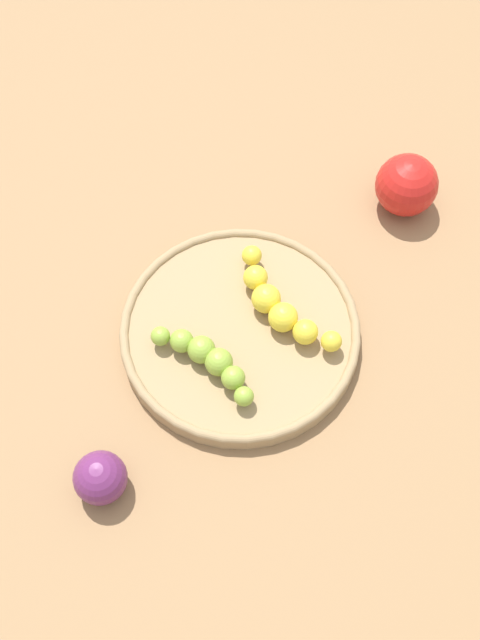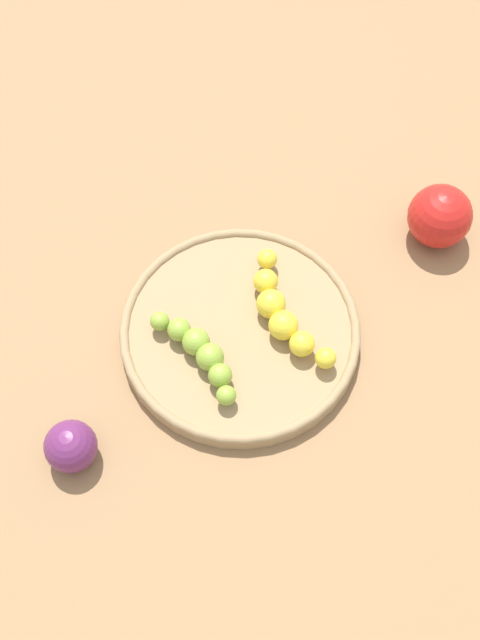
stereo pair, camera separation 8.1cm
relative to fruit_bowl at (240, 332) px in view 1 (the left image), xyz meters
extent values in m
plane|color=#936D47|center=(0.00, 0.00, -0.01)|extent=(2.40, 2.40, 0.00)
cylinder|color=#A08259|center=(0.00, 0.00, 0.00)|extent=(0.25, 0.25, 0.02)
torus|color=#A08259|center=(0.00, 0.00, 0.01)|extent=(0.25, 0.25, 0.01)
sphere|color=yellow|center=(0.07, -0.05, 0.02)|extent=(0.02, 0.02, 0.02)
sphere|color=yellow|center=(0.04, -0.04, 0.02)|extent=(0.03, 0.03, 0.03)
sphere|color=yellow|center=(0.01, -0.04, 0.02)|extent=(0.03, 0.03, 0.03)
sphere|color=yellow|center=(-0.02, -0.04, 0.02)|extent=(0.03, 0.03, 0.03)
sphere|color=yellow|center=(-0.04, -0.06, 0.02)|extent=(0.03, 0.03, 0.03)
sphere|color=yellow|center=(-0.06, -0.07, 0.02)|extent=(0.02, 0.02, 0.02)
sphere|color=#8CAD38|center=(-0.08, 0.03, 0.02)|extent=(0.02, 0.02, 0.02)
sphere|color=#8CAD38|center=(-0.05, 0.03, 0.02)|extent=(0.02, 0.02, 0.02)
sphere|color=#8CAD38|center=(-0.03, 0.04, 0.02)|extent=(0.03, 0.03, 0.03)
sphere|color=#8CAD38|center=(-0.01, 0.05, 0.02)|extent=(0.03, 0.03, 0.03)
sphere|color=#8CAD38|center=(0.01, 0.06, 0.02)|extent=(0.02, 0.02, 0.02)
sphere|color=#8CAD38|center=(0.02, 0.08, 0.02)|extent=(0.02, 0.02, 0.02)
sphere|color=red|center=(0.08, -0.25, 0.02)|extent=(0.07, 0.07, 0.07)
sphere|color=#662659|center=(-0.09, 0.19, 0.01)|extent=(0.05, 0.05, 0.05)
camera|label=1|loc=(-0.35, 0.17, 0.74)|focal=44.19mm
camera|label=2|loc=(-0.38, 0.09, 0.74)|focal=44.19mm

